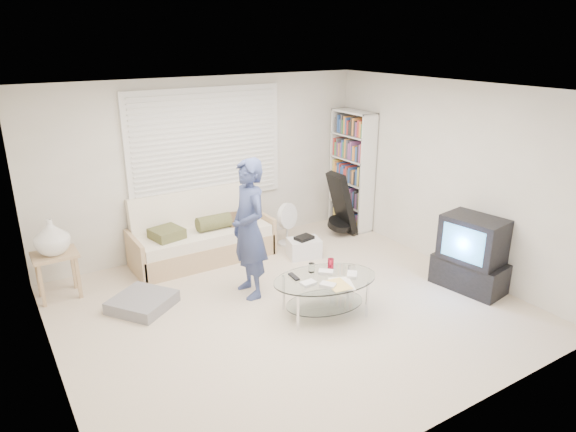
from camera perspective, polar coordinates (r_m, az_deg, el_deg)
ground at (r=6.11m, az=0.19°, el=-10.25°), size 5.00×5.00×0.00m
room_shell at (r=5.89m, az=-2.30°, el=5.68°), size 5.02×4.52×2.51m
window_blinds at (r=7.41m, az=-9.00°, el=7.72°), size 2.32×0.08×1.62m
futon_sofa at (r=7.37m, az=-9.57°, el=-2.43°), size 1.97×0.80×0.96m
grey_floor_pillow at (r=6.34m, az=-15.87°, el=-9.19°), size 0.88×0.88×0.14m
side_table at (r=6.66m, az=-24.74°, el=-2.46°), size 0.51×0.41×1.01m
bookshelf at (r=8.39m, az=7.09°, el=5.03°), size 0.30×0.81×1.91m
guitar_case at (r=8.12m, az=5.95°, el=0.89°), size 0.43×0.38×1.01m
floor_fan at (r=7.74m, az=-0.11°, el=-0.48°), size 0.41×0.27×0.67m
storage_bin at (r=7.40m, az=1.80°, el=-3.51°), size 0.52×0.42×0.32m
tv_unit at (r=6.78m, az=19.68°, el=-4.04°), size 0.59×0.93×0.94m
coffee_table at (r=5.87m, az=4.17°, el=-7.64°), size 1.34×1.01×0.57m
standing_person at (r=6.11m, az=-4.35°, el=-1.45°), size 0.44×0.64×1.71m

